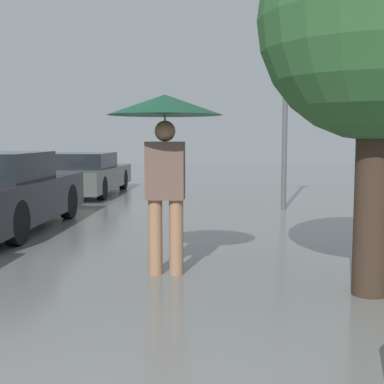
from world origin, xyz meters
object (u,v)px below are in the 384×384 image
object	(u,v)px
tree	(378,23)
parked_car_farthest	(84,174)
street_lamp	(286,61)
pedestrian	(165,127)

from	to	relation	value
tree	parked_car_farthest	bearing A→B (deg)	120.04
tree	street_lamp	bearing A→B (deg)	91.51
parked_car_farthest	pedestrian	bearing A→B (deg)	-69.36
pedestrian	street_lamp	world-z (taller)	street_lamp
parked_car_farthest	street_lamp	bearing A→B (deg)	-29.39
street_lamp	parked_car_farthest	bearing A→B (deg)	150.61
pedestrian	street_lamp	xyz separation A→B (m)	(1.92, 5.57, 1.47)
parked_car_farthest	tree	bearing A→B (deg)	-59.96
pedestrian	tree	bearing A→B (deg)	-17.50
street_lamp	tree	bearing A→B (deg)	-88.49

